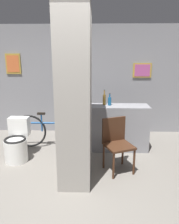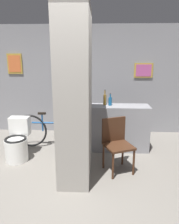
{
  "view_description": "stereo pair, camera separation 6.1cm",
  "coord_description": "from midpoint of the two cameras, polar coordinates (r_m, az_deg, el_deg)",
  "views": [
    {
      "loc": [
        0.4,
        -2.73,
        1.93
      ],
      "look_at": [
        0.29,
        0.94,
        0.95
      ],
      "focal_mm": 35.0,
      "sensor_mm": 36.0,
      "label": 1
    },
    {
      "loc": [
        0.46,
        -2.73,
        1.93
      ],
      "look_at": [
        0.29,
        0.94,
        0.95
      ],
      "focal_mm": 35.0,
      "sensor_mm": 36.0,
      "label": 2
    }
  ],
  "objects": [
    {
      "name": "toilet",
      "position": [
        4.32,
        -17.96,
        -7.72
      ],
      "size": [
        0.41,
        0.57,
        0.77
      ],
      "color": "white",
      "rests_on": "ground_plane"
    },
    {
      "name": "counter_shelf",
      "position": [
        4.53,
        7.4,
        -4.08
      ],
      "size": [
        1.3,
        0.44,
        0.93
      ],
      "color": "gray",
      "rests_on": "ground_plane"
    },
    {
      "name": "bottle_tall",
      "position": [
        4.43,
        4.42,
        3.37
      ],
      "size": [
        0.06,
        0.06,
        0.31
      ],
      "color": "olive",
      "rests_on": "counter_shelf"
    },
    {
      "name": "chair_near_pillar",
      "position": [
        3.71,
        7.57,
        -7.72
      ],
      "size": [
        0.56,
        0.56,
        0.9
      ],
      "rotation": [
        0.0,
        0.0,
        0.4
      ],
      "color": "#422616",
      "rests_on": "ground_plane"
    },
    {
      "name": "pillar_center",
      "position": [
        3.34,
        -3.24,
        4.09
      ],
      "size": [
        0.5,
        1.08,
        2.6
      ],
      "color": "gray",
      "rests_on": "ground_plane"
    },
    {
      "name": "ground_plane",
      "position": [
        3.37,
        -5.51,
        -20.07
      ],
      "size": [
        14.0,
        14.0,
        0.0
      ],
      "primitive_type": "plane",
      "color": "slate"
    },
    {
      "name": "wall_back",
      "position": [
        5.41,
        -1.95,
        8.27
      ],
      "size": [
        8.0,
        0.09,
        2.6
      ],
      "color": "gray",
      "rests_on": "ground_plane"
    },
    {
      "name": "bicycle",
      "position": [
        4.66,
        -8.52,
        -4.81
      ],
      "size": [
        1.77,
        0.42,
        0.76
      ],
      "color": "black",
      "rests_on": "ground_plane"
    },
    {
      "name": "bottle_short",
      "position": [
        4.39,
        5.81,
        2.91
      ],
      "size": [
        0.07,
        0.07,
        0.25
      ],
      "color": "#19598C",
      "rests_on": "counter_shelf"
    }
  ]
}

